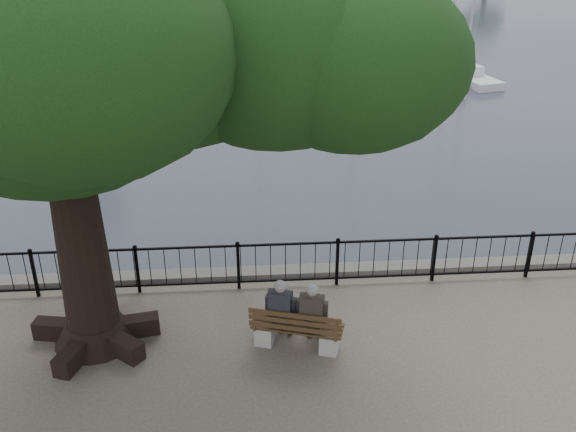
{
  "coord_description": "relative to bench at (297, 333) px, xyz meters",
  "views": [
    {
      "loc": [
        -0.82,
        -8.62,
        7.09
      ],
      "look_at": [
        0.0,
        2.5,
        1.6
      ],
      "focal_mm": 40.0,
      "sensor_mm": 36.0,
      "label": 1
    }
  ],
  "objects": [
    {
      "name": "sailboat_j",
      "position": [
        10.31,
        22.18,
        -0.98
      ],
      "size": [
        2.64,
        5.23,
        10.41
      ],
      "color": "silver",
      "rests_on": "ground"
    },
    {
      "name": "sailboat_i",
      "position": [
        -12.83,
        29.27,
        -0.99
      ],
      "size": [
        1.87,
        4.91,
        9.74
      ],
      "color": "silver",
      "rests_on": "ground"
    },
    {
      "name": "railing",
      "position": [
        -0.01,
        1.99,
        0.26
      ],
      "size": [
        22.06,
        0.06,
        1.0
      ],
      "color": "black",
      "rests_on": "ground"
    },
    {
      "name": "harbor",
      "position": [
        -0.01,
        2.49,
        -0.8
      ],
      "size": [
        260.0,
        260.0,
        1.2
      ],
      "color": "#4C4B47",
      "rests_on": "ground"
    },
    {
      "name": "person_left",
      "position": [
        -0.24,
        0.17,
        0.32
      ],
      "size": [
        0.51,
        0.73,
        1.35
      ],
      "color": "black",
      "rests_on": "ground"
    },
    {
      "name": "tree",
      "position": [
        -2.8,
        0.58,
        5.09
      ],
      "size": [
        10.02,
        7.0,
        8.18
      ],
      "color": "black",
      "rests_on": "ground"
    },
    {
      "name": "person_right",
      "position": [
        0.28,
        0.01,
        0.32
      ],
      "size": [
        0.51,
        0.73,
        1.35
      ],
      "color": "black",
      "rests_on": "ground"
    },
    {
      "name": "bench",
      "position": [
        0.0,
        0.0,
        0.0
      ],
      "size": [
        1.68,
        0.92,
        0.85
      ],
      "color": "gray",
      "rests_on": "ground"
    },
    {
      "name": "sailboat_b",
      "position": [
        -0.03,
        22.65,
        -0.96
      ],
      "size": [
        2.36,
        5.84,
        11.78
      ],
      "color": "silver",
      "rests_on": "ground"
    },
    {
      "name": "sailboat_a",
      "position": [
        -8.07,
        16.56,
        -1.0
      ],
      "size": [
        2.0,
        4.79,
        8.97
      ],
      "color": "silver",
      "rests_on": "ground"
    },
    {
      "name": "sailboat_e",
      "position": [
        -13.16,
        26.2,
        -0.96
      ],
      "size": [
        2.37,
        5.1,
        11.06
      ],
      "color": "silver",
      "rests_on": "ground"
    },
    {
      "name": "sailboat_c",
      "position": [
        4.04,
        18.03,
        -0.97
      ],
      "size": [
        1.81,
        5.85,
        11.37
      ],
      "color": "silver",
      "rests_on": "ground"
    },
    {
      "name": "sailboat_d",
      "position": [
        9.08,
        21.41,
        -1.01
      ],
      "size": [
        2.59,
        5.73,
        9.34
      ],
      "color": "silver",
      "rests_on": "ground"
    },
    {
      "name": "sailboat_f",
      "position": [
        3.61,
        33.26,
        -0.98
      ],
      "size": [
        3.19,
        5.8,
        10.67
      ],
      "color": "silver",
      "rests_on": "ground"
    },
    {
      "name": "sailboat_h",
      "position": [
        -7.38,
        38.56,
        -0.94
      ],
      "size": [
        2.95,
        5.01,
        11.66
      ],
      "color": "silver",
      "rests_on": "ground"
    },
    {
      "name": "sailboat_g",
      "position": [
        6.07,
        36.07,
        -0.97
      ],
      "size": [
        1.72,
        6.14,
        11.89
      ],
      "color": "silver",
      "rests_on": "ground"
    }
  ]
}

